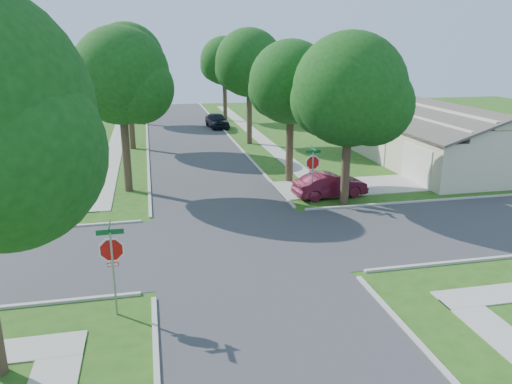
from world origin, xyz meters
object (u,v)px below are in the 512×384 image
Objects in this scene: tree_ne_corner at (351,95)px; house_ne_near at (441,143)px; tree_w_far at (132,69)px; stop_sign_ne at (313,165)px; house_ne_far at (342,109)px; stop_sign_sw at (112,254)px; tree_e_near at (292,86)px; tree_e_mid at (250,66)px; house_nw_far at (11,115)px; car_driveway at (330,185)px; car_curb_west at (149,104)px; tree_w_near at (122,80)px; tree_w_mid at (128,64)px; tree_e_far at (225,63)px; car_curb_east at (217,120)px.

tree_ne_corner is 0.64× the size of house_ne_near.
stop_sign_ne is at bearing -72.30° from tree_w_far.
house_ne_far is (9.63, 24.79, -4.08)m from tree_ne_corner.
stop_sign_sw is 0.36× the size of tree_e_near.
stop_sign_ne is 0.22× the size of house_ne_far.
tree_e_mid is 0.68× the size of house_nw_far.
tree_w_far is at bearing 125.90° from tree_e_mid.
car_curb_west is at bearing 5.69° from car_driveway.
tree_e_near is 0.92× the size of tree_w_near.
tree_w_mid is 16.56m from house_nw_far.
tree_e_far is at bearing 90.00° from tree_e_near.
house_ne_near is at bearing -62.10° from car_curb_east.
stop_sign_sw is 17.04m from tree_e_near.
tree_e_far is 25.99m from house_ne_near.
house_ne_near reaches higher than stop_sign_sw.
tree_w_far is 10.22m from car_curb_east.
tree_w_mid is 2.21× the size of car_curb_west.
tree_e_mid reaches higher than tree_w_far.
house_nw_far is (-22.35, 27.79, -4.08)m from tree_ne_corner.
house_ne_far reaches higher than car_driveway.
tree_e_far is at bearing 155.97° from house_ne_far.
tree_w_near is 0.94× the size of tree_w_mid.
car_driveway is (1.24, -15.51, -5.59)m from tree_e_mid.
car_driveway is at bearing 31.61° from stop_sign_ne.
stop_sign_ne is 0.33× the size of tree_w_near.
tree_w_far is (-0.01, 13.00, -0.98)m from tree_w_mid.
tree_w_far is 2.00× the size of car_driveway.
tree_e_near is at bearing -90.03° from tree_e_mid.
tree_e_mid is 1.03× the size of tree_w_near.
tree_e_mid is 16.06m from tree_w_far.
car_driveway is 24.21m from car_curb_east.
tree_e_near is 26.71m from tree_w_far.
stop_sign_ne is 0.34× the size of tree_ne_corner.
tree_e_mid is 0.68× the size of house_ne_far.
house_ne_far is 12.83m from car_curb_east.
house_ne_near is 38.26m from house_nw_far.
tree_e_near reaches higher than house_ne_near.
car_curb_west is (1.44, 36.30, -5.49)m from tree_w_near.
car_curb_west is at bearing 139.64° from house_ne_far.
car_curb_west is (-7.96, 24.30, -5.62)m from tree_e_mid.
tree_e_mid is 13.00m from tree_e_far.
tree_e_near reaches higher than house_nw_far.
tree_ne_corner reaches higher than house_nw_far.
stop_sign_sw is 38.40m from house_nw_far.
tree_w_near reaches higher than house_nw_far.
stop_sign_ne is (9.40, 9.40, 0.00)m from stop_sign_sw.
tree_w_near is 0.66× the size of house_ne_far.
house_ne_near is at bearing 29.14° from stop_sign_ne.
house_ne_near is 3.39× the size of car_driveway.
tree_ne_corner reaches higher than house_ne_far.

